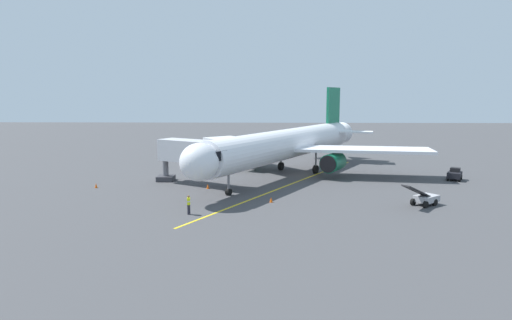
# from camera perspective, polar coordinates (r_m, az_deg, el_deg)

# --- Properties ---
(ground_plane) EXTENTS (220.00, 220.00, 0.00)m
(ground_plane) POSITION_cam_1_polar(r_m,az_deg,el_deg) (57.21, 5.91, -1.95)
(ground_plane) COLOR #424244
(apron_lead_in_line) EXTENTS (20.07, 34.84, 0.01)m
(apron_lead_in_line) POSITION_cam_1_polar(r_m,az_deg,el_deg) (51.05, 4.49, -3.19)
(apron_lead_in_line) COLOR yellow
(apron_lead_in_line) RESTS_ON ground
(airplane) EXTENTS (30.91, 36.64, 11.50)m
(airplane) POSITION_cam_1_polar(r_m,az_deg,el_deg) (56.60, 4.34, 2.06)
(airplane) COLOR white
(airplane) RESTS_ON ground
(jet_bridge) EXTENTS (10.82, 7.68, 5.40)m
(jet_bridge) POSITION_cam_1_polar(r_m,az_deg,el_deg) (50.02, -7.06, 0.90)
(jet_bridge) COLOR #B7B7BC
(jet_bridge) RESTS_ON ground
(ground_crew_marshaller) EXTENTS (0.29, 0.43, 1.71)m
(ground_crew_marshaller) POSITION_cam_1_polar(r_m,az_deg,el_deg) (38.52, -8.78, -5.76)
(ground_crew_marshaller) COLOR #23232D
(ground_crew_marshaller) RESTS_ON ground
(tug_near_nose) EXTENTS (2.44, 2.74, 1.50)m
(tug_near_nose) POSITION_cam_1_polar(r_m,az_deg,el_deg) (58.62, 24.50, -1.72)
(tug_near_nose) COLOR black
(tug_near_nose) RESTS_ON ground
(belt_loader_portside) EXTENTS (4.35, 3.76, 2.32)m
(belt_loader_portside) POSITION_cam_1_polar(r_m,az_deg,el_deg) (44.17, 21.16, -4.63)
(belt_loader_portside) COLOR #9E9EA3
(belt_loader_portside) RESTS_ON ground
(safety_cone_nose_left) EXTENTS (0.32, 0.32, 0.55)m
(safety_cone_nose_left) POSITION_cam_1_polar(r_m,az_deg,el_deg) (52.12, -20.15, -3.14)
(safety_cone_nose_left) COLOR #F2590F
(safety_cone_nose_left) RESTS_ON ground
(safety_cone_nose_right) EXTENTS (0.32, 0.32, 0.55)m
(safety_cone_nose_right) POSITION_cam_1_polar(r_m,az_deg,el_deg) (42.43, 1.99, -5.19)
(safety_cone_nose_right) COLOR #F2590F
(safety_cone_nose_right) RESTS_ON ground
(safety_cone_wing_port) EXTENTS (0.32, 0.32, 0.55)m
(safety_cone_wing_port) POSITION_cam_1_polar(r_m,az_deg,el_deg) (48.84, -6.30, -3.42)
(safety_cone_wing_port) COLOR #F2590F
(safety_cone_wing_port) RESTS_ON ground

